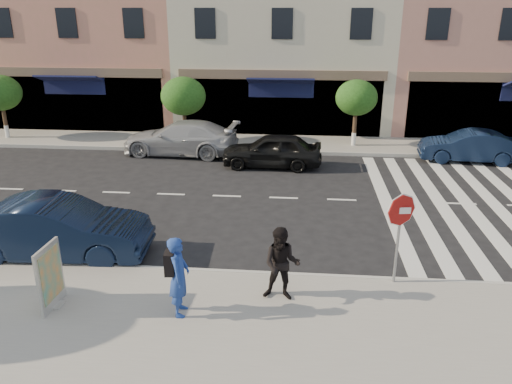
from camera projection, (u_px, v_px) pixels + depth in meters
The scene contains 15 objects.
ground at pixel (278, 250), 13.61m from camera, with size 120.00×120.00×0.00m, color black.
sidewalk_near at pixel (269, 332), 10.09m from camera, with size 60.00×4.50×0.15m, color gray.
sidewalk_far at pixel (289, 144), 23.85m from camera, with size 60.00×3.00×0.15m, color gray.
building_centre at pixel (286, 21), 27.60m from camera, with size 11.00×9.00×11.00m, color beige.
street_tree_wa at pixel (0, 93), 24.06m from camera, with size 2.00×2.00×3.05m.
street_tree_wb at pixel (183, 96), 23.31m from camera, with size 2.10×2.10×3.06m.
street_tree_c at pixel (356, 98), 22.62m from camera, with size 1.90×1.90×3.04m.
stop_sign at pixel (400, 218), 11.19m from camera, with size 0.79×0.14×2.23m.
photographer at pixel (179, 276), 10.28m from camera, with size 0.64×0.42×1.75m, color navy.
walker at pixel (282, 264), 10.83m from camera, with size 0.82×0.64×1.69m, color black.
poster_board at pixel (50, 278), 10.57m from camera, with size 0.35×0.95×1.45m.
car_near_mid at pixel (57, 229), 13.04m from camera, with size 1.68×4.80×1.58m, color black.
car_far_left at pixel (181, 138), 22.25m from camera, with size 2.09×5.15×1.49m, color #A4A5AA.
car_far_mid at pixel (272, 150), 20.52m from camera, with size 1.65×4.10×1.40m, color black.
car_far_right at pixel (469, 146), 21.22m from camera, with size 1.42×4.07×1.34m, color black.
Camera 1 is at (0.50, -12.20, 6.25)m, focal length 35.00 mm.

